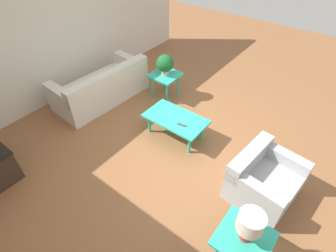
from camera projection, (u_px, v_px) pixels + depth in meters
ground_plane at (181, 145)px, 4.69m from camera, size 14.00×14.00×0.00m
wall_right at (58, 31)px, 5.21m from camera, size 0.12×7.20×2.70m
sofa at (102, 88)px, 5.59m from camera, size 1.03×2.03×0.78m
armchair at (263, 180)px, 3.77m from camera, size 0.92×1.04×0.70m
coffee_table at (176, 120)px, 4.65m from camera, size 1.10×0.62×0.42m
side_table_plant at (165, 77)px, 5.56m from camera, size 0.59×0.59×0.55m
side_table_lamp at (243, 241)px, 2.90m from camera, size 0.59×0.59×0.55m
potted_plant at (165, 64)px, 5.35m from camera, size 0.36×0.36×0.43m
table_lamp at (250, 224)px, 2.66m from camera, size 0.28×0.28×0.44m
remote_control at (182, 125)px, 4.46m from camera, size 0.16×0.07×0.02m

